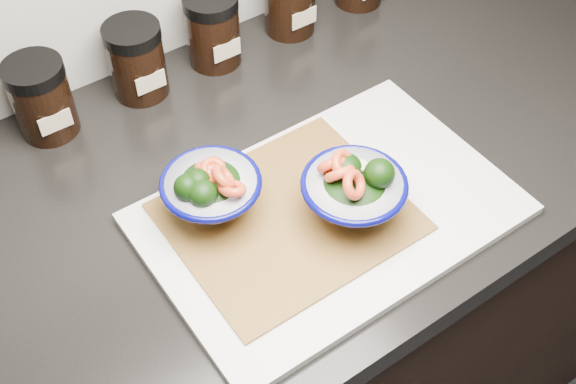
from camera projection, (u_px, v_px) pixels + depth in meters
cabinet at (291, 335)px, 1.33m from camera, size 3.43×0.58×0.86m
countertop at (292, 168)px, 0.99m from camera, size 3.50×0.60×0.04m
cutting_board at (329, 213)px, 0.90m from camera, size 0.45×0.30×0.01m
bamboo_mat at (288, 217)px, 0.89m from camera, size 0.28×0.24×0.00m
bowl_left at (211, 191)px, 0.86m from camera, size 0.12×0.12×0.09m
bowl_right at (353, 191)px, 0.86m from camera, size 0.13×0.13×0.10m
spice_jar_a at (42, 98)px, 0.97m from camera, size 0.08×0.08×0.11m
spice_jar_b at (137, 60)px, 1.02m from camera, size 0.08×0.08×0.11m
spice_jar_c at (213, 30)px, 1.07m from camera, size 0.08×0.08×0.11m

